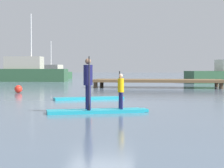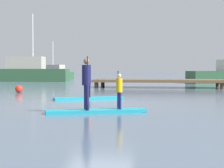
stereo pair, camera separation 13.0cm
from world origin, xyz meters
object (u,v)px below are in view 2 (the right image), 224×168
Objects in this scene: paddler_child_front at (119,89)px; mooring_buoy_mid at (19,89)px; paddleboard_near at (89,98)px; paddler_child_solo at (89,82)px; motor_boat_small_navy at (55,73)px; paddler_adult at (86,80)px; fishing_boat_green_midground at (22,72)px; paddleboard_far at (96,111)px.

mooring_buoy_mid is (-6.72, 8.64, -0.49)m from paddler_child_front.
paddleboard_near is 6.20m from mooring_buoy_mid.
paddler_child_front is 2.70× the size of mooring_buoy_mid.
motor_boat_small_navy is at bearing 109.35° from paddler_child_solo.
paddler_child_solo is 5.18m from paddler_adult.
fishing_boat_green_midground is at bearing 117.23° from paddler_child_front.
paddler_child_front is 30.11m from fishing_boat_green_midground.
fishing_boat_green_midground reaches higher than paddler_adult.
paddler_child_front reaches higher than paddleboard_near.
paddler_child_front is at bearing -62.77° from fishing_boat_green_midground.
motor_boat_small_navy is 12.75× the size of mooring_buoy_mid.
fishing_boat_green_midground is (-13.78, 26.77, 0.25)m from paddler_child_front.
paddleboard_near is 0.55× the size of motor_boat_small_navy.
paddleboard_far is at bearing -75.53° from paddleboard_near.
motor_boat_small_navy reaches higher than paddler_child_front.
paddler_child_front is (0.94, 0.37, -0.28)m from paddler_adult.
motor_boat_small_navy is (-13.05, 38.47, 0.66)m from paddleboard_far.
mooring_buoy_mid is (-4.77, 3.95, 0.16)m from paddleboard_near.
mooring_buoy_mid is at bearing 140.40° from paddler_child_solo.
motor_boat_small_navy reaches higher than paddler_child_solo.
paddler_adult is 40.64m from motor_boat_small_navy.
fishing_boat_green_midground reaches higher than paddler_child_solo.
paddler_child_front is at bearing -67.44° from paddler_child_solo.
paddler_child_solo is 35.51m from motor_boat_small_navy.
paddler_adult is 30.03m from fishing_boat_green_midground.
motor_boat_small_navy is (-13.72, 38.21, 0.01)m from paddler_child_front.
mooring_buoy_mid is (7.06, -18.13, -0.74)m from fishing_boat_green_midground.
motor_boat_small_navy is at bearing 109.75° from paddler_child_front.
paddler_child_front is 0.11× the size of fishing_boat_green_midground.
paddleboard_near is at bearing -70.64° from motor_boat_small_navy.
paddleboard_near is at bearing 112.52° from paddler_child_front.
paddleboard_far is at bearing -75.48° from paddler_child_solo.
paddleboard_near is 25.07m from fishing_boat_green_midground.
paddler_child_solo is 5.09m from paddler_child_front.
paddleboard_far is 30.06m from fishing_boat_green_midground.
paddleboard_near is 0.97× the size of paddleboard_far.
mooring_buoy_mid is at bearing 140.38° from paddleboard_near.
paddler_child_solo is at bearing 104.52° from paddleboard_far.
paddler_child_front is (1.95, -4.69, 0.65)m from paddleboard_near.
fishing_boat_green_midground is 1.86× the size of motor_boat_small_navy.
mooring_buoy_mid is (-5.78, 9.01, -0.77)m from paddler_adult.
paddler_adult is at bearing -64.68° from fishing_boat_green_midground.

